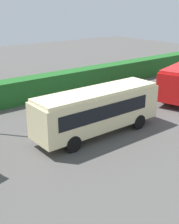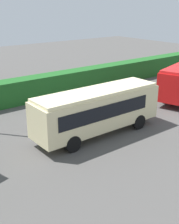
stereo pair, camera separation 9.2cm
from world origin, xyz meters
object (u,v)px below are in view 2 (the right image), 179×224
Objects in this scene: bus_cream at (98,109)px; traffic_cone at (100,91)px; person_right at (174,80)px; person_center at (66,111)px.

traffic_cone is (5.86, 6.72, -1.42)m from bus_cream.
person_center is at bearing 38.94° from person_right.
person_center is 3.06× the size of traffic_cone.
bus_cream is 4.93× the size of person_right.
person_right is at bearing -48.86° from person_center.
person_center is at bearing -147.78° from traffic_cone.
bus_cream is 14.77× the size of traffic_cone.
person_right is at bearing 15.97° from bus_cream.
person_center is at bearing 104.22° from bus_cream.
bus_cream is 4.83× the size of person_center.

